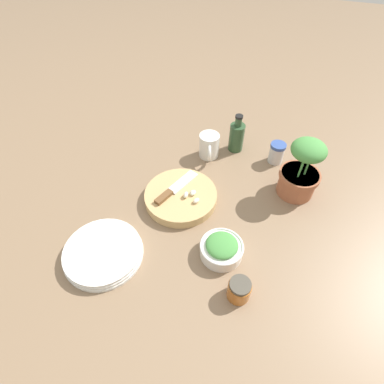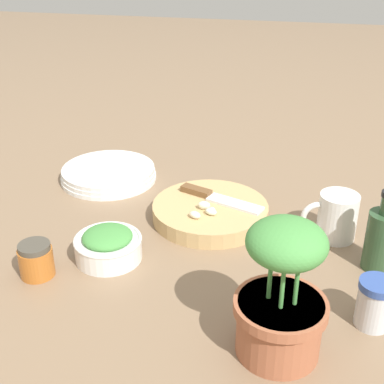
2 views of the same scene
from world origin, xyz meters
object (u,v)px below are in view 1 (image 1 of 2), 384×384
object	(u,v)px
garlic_cloves	(192,195)
spice_jar	(277,153)
chef_knife	(174,189)
plate_stack	(103,253)
herb_bowl	(222,248)
potted_herb	(301,172)
honey_jar	(239,290)
oil_bottle	(237,136)
cutting_board	(181,196)
coffee_mug	(209,146)

from	to	relation	value
garlic_cloves	spice_jar	size ratio (longest dim) A/B	0.74
chef_knife	garlic_cloves	distance (m)	0.07
spice_jar	plate_stack	xyz separation A→B (m)	(0.57, -0.40, -0.02)
chef_knife	herb_bowl	size ratio (longest dim) A/B	1.49
potted_herb	chef_knife	bearing A→B (deg)	-67.53
garlic_cloves	plate_stack	bearing A→B (deg)	-32.91
garlic_cloves	spice_jar	xyz separation A→B (m)	(-0.30, 0.22, -0.00)
honey_jar	oil_bottle	size ratio (longest dim) A/B	0.41
cutting_board	garlic_cloves	distance (m)	0.05
plate_stack	potted_herb	xyz separation A→B (m)	(-0.43, 0.48, 0.08)
cutting_board	oil_bottle	xyz separation A→B (m)	(-0.32, 0.11, 0.04)
cutting_board	spice_jar	size ratio (longest dim) A/B	3.01
plate_stack	honey_jar	xyz separation A→B (m)	(-0.01, 0.39, 0.02)
garlic_cloves	coffee_mug	distance (m)	0.25
coffee_mug	oil_bottle	world-z (taller)	oil_bottle
potted_herb	herb_bowl	bearing A→B (deg)	-28.29
cutting_board	garlic_cloves	bearing A→B (deg)	84.25
honey_jar	potted_herb	xyz separation A→B (m)	(-0.42, 0.10, 0.06)
chef_knife	honey_jar	world-z (taller)	honey_jar
cutting_board	potted_herb	xyz separation A→B (m)	(-0.16, 0.35, 0.07)
plate_stack	potted_herb	bearing A→B (deg)	131.75
garlic_cloves	coffee_mug	size ratio (longest dim) A/B	0.54
chef_knife	honey_jar	distance (m)	0.38
cutting_board	herb_bowl	xyz separation A→B (m)	(0.15, 0.18, 0.01)
spice_jar	oil_bottle	distance (m)	0.16
cutting_board	spice_jar	world-z (taller)	spice_jar
chef_knife	honey_jar	bearing A→B (deg)	-22.61
herb_bowl	potted_herb	distance (m)	0.36
cutting_board	chef_knife	size ratio (longest dim) A/B	1.29
coffee_mug	potted_herb	size ratio (longest dim) A/B	0.51
honey_jar	oil_bottle	xyz separation A→B (m)	(-0.58, -0.15, 0.03)
coffee_mug	oil_bottle	bearing A→B (deg)	130.85
herb_bowl	coffee_mug	xyz separation A→B (m)	(-0.40, -0.16, 0.02)
chef_knife	garlic_cloves	size ratio (longest dim) A/B	3.17
chef_knife	coffee_mug	bearing A→B (deg)	99.67
chef_knife	garlic_cloves	bearing A→B (deg)	12.07
coffee_mug	spice_jar	bearing A→B (deg)	102.10
chef_knife	plate_stack	xyz separation A→B (m)	(0.27, -0.11, -0.02)
honey_jar	coffee_mug	bearing A→B (deg)	-155.08
honey_jar	oil_bottle	world-z (taller)	oil_bottle
garlic_cloves	plate_stack	size ratio (longest dim) A/B	0.26
cutting_board	chef_knife	distance (m)	0.03
garlic_cloves	potted_herb	world-z (taller)	potted_herb
garlic_cloves	oil_bottle	world-z (taller)	oil_bottle
plate_stack	oil_bottle	world-z (taller)	oil_bottle
honey_jar	cutting_board	bearing A→B (deg)	-135.35
herb_bowl	spice_jar	bearing A→B (deg)	169.51
herb_bowl	plate_stack	world-z (taller)	herb_bowl
plate_stack	oil_bottle	xyz separation A→B (m)	(-0.59, 0.24, 0.04)
garlic_cloves	oil_bottle	distance (m)	0.33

